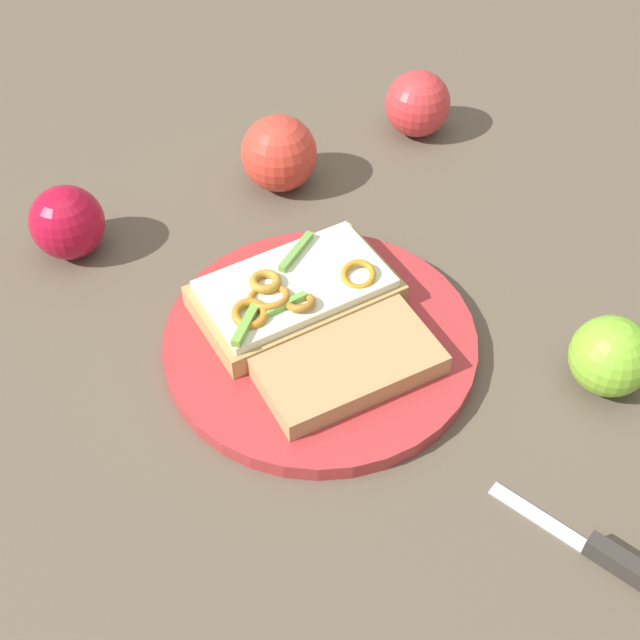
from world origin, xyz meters
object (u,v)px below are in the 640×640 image
object	(u,v)px
apple_2	(418,104)
apple_3	(611,356)
bread_slice_side	(347,362)
apple_1	(67,222)
apple_0	(279,153)
sandwich	(294,293)
knife	(605,554)
plate	(320,341)

from	to	relation	value
apple_2	apple_3	xyz separation A→B (m)	(-0.37, -0.14, -0.00)
bread_slice_side	apple_1	xyz separation A→B (m)	(0.16, 0.27, 0.01)
apple_0	apple_2	world-z (taller)	apple_0
apple_0	apple_2	size ratio (longest dim) A/B	1.09
apple_0	bread_slice_side	bearing A→B (deg)	-165.81
sandwich	apple_2	distance (m)	0.32
apple_2	knife	xyz separation A→B (m)	(-0.53, -0.10, -0.03)
apple_0	plate	bearing A→B (deg)	-168.88
plate	apple_2	distance (m)	0.35
plate	apple_0	world-z (taller)	apple_0
bread_slice_side	apple_2	xyz separation A→B (m)	(0.37, -0.08, 0.01)
apple_0	apple_3	size ratio (longest dim) A/B	1.17
knife	apple_1	bearing A→B (deg)	3.05
apple_1	apple_2	xyz separation A→B (m)	(0.21, -0.35, 0.00)
apple_2	apple_3	distance (m)	0.39
sandwich	knife	size ratio (longest dim) A/B	1.77
apple_0	apple_1	distance (m)	0.23
apple_0	apple_3	distance (m)	0.39
sandwich	bread_slice_side	xyz separation A→B (m)	(-0.07, -0.05, -0.01)
plate	sandwich	distance (m)	0.05
apple_0	knife	bearing A→B (deg)	-149.69
sandwich	apple_1	distance (m)	0.24
plate	bread_slice_side	size ratio (longest dim) A/B	1.83
apple_1	apple_3	size ratio (longest dim) A/B	1.05
sandwich	knife	distance (m)	0.33
bread_slice_side	apple_3	bearing A→B (deg)	-28.25
apple_1	knife	world-z (taller)	apple_1
apple_1	apple_2	bearing A→B (deg)	-59.56
apple_2	plate	bearing A→B (deg)	162.25
apple_3	bread_slice_side	bearing A→B (deg)	90.29
plate	knife	world-z (taller)	knife
apple_1	knife	bearing A→B (deg)	-125.76
sandwich	bread_slice_side	world-z (taller)	sandwich
sandwich	bread_slice_side	distance (m)	0.09
plate	sandwich	world-z (taller)	sandwich
plate	apple_1	size ratio (longest dim) A/B	3.83
bread_slice_side	apple_0	xyz separation A→B (m)	(0.27, 0.07, 0.01)
plate	apple_0	xyz separation A→B (m)	(0.23, 0.05, 0.03)
knife	bread_slice_side	bearing A→B (deg)	-2.61
apple_2	bread_slice_side	bearing A→B (deg)	167.29
sandwich	apple_3	xyz separation A→B (m)	(-0.07, -0.27, 0.00)
apple_3	apple_1	bearing A→B (deg)	71.63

